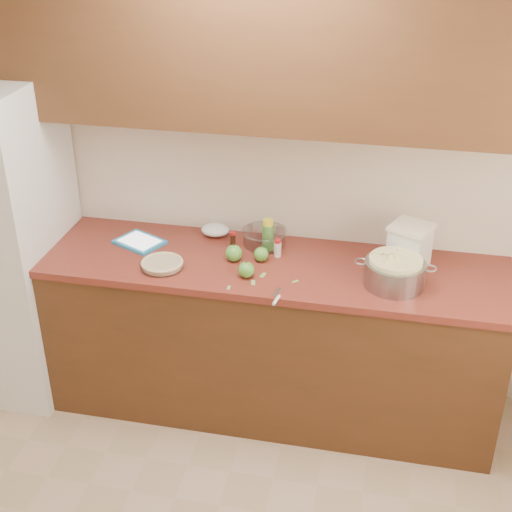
% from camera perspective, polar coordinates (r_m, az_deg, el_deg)
% --- Properties ---
extents(room_shell, '(3.60, 3.60, 3.60)m').
position_cam_1_polar(room_shell, '(2.30, -8.03, -9.62)').
color(room_shell, tan).
rests_on(room_shell, ground).
extents(counter_run, '(2.64, 0.68, 0.92)m').
position_cam_1_polar(counter_run, '(3.94, -0.22, -6.26)').
color(counter_run, '#522C17').
rests_on(counter_run, ground).
extents(upper_cabinets, '(2.60, 0.34, 0.70)m').
position_cam_1_polar(upper_cabinets, '(3.47, 0.29, 15.90)').
color(upper_cabinets, '#57311A').
rests_on(upper_cabinets, room_shell).
extents(pie, '(0.22, 0.22, 0.04)m').
position_cam_1_polar(pie, '(3.66, -7.51, -0.64)').
color(pie, silver).
rests_on(pie, counter_run).
extents(colander, '(0.40, 0.30, 0.15)m').
position_cam_1_polar(colander, '(3.52, 11.03, -1.27)').
color(colander, gray).
rests_on(colander, counter_run).
extents(flour_canister, '(0.25, 0.25, 0.23)m').
position_cam_1_polar(flour_canister, '(3.67, 12.18, 0.79)').
color(flour_canister, silver).
rests_on(flour_canister, counter_run).
extents(tablet, '(0.30, 0.27, 0.02)m').
position_cam_1_polar(tablet, '(3.92, -9.29, 1.12)').
color(tablet, '#2B91CE').
rests_on(tablet, counter_run).
extents(paring_knife, '(0.04, 0.17, 0.02)m').
position_cam_1_polar(paring_knife, '(3.37, 1.64, -3.45)').
color(paring_knife, gray).
rests_on(paring_knife, counter_run).
extents(lemon_bottle, '(0.06, 0.06, 0.17)m').
position_cam_1_polar(lemon_bottle, '(3.78, 0.97, 1.69)').
color(lemon_bottle, '#4C8C38').
rests_on(lemon_bottle, counter_run).
extents(cinnamon_shaker, '(0.04, 0.04, 0.10)m').
position_cam_1_polar(cinnamon_shaker, '(3.72, 1.74, 0.62)').
color(cinnamon_shaker, beige).
rests_on(cinnamon_shaker, counter_run).
extents(vanilla_bottle, '(0.03, 0.03, 0.09)m').
position_cam_1_polar(vanilla_bottle, '(3.82, -1.86, 1.30)').
color(vanilla_bottle, black).
rests_on(vanilla_bottle, counter_run).
extents(mixing_bowl, '(0.24, 0.24, 0.09)m').
position_cam_1_polar(mixing_bowl, '(3.84, 0.67, 1.56)').
color(mixing_bowl, silver).
rests_on(mixing_bowl, counter_run).
extents(paper_towel, '(0.19, 0.17, 0.07)m').
position_cam_1_polar(paper_towel, '(3.95, -3.28, 2.10)').
color(paper_towel, white).
rests_on(paper_towel, counter_run).
extents(apple_left, '(0.09, 0.09, 0.10)m').
position_cam_1_polar(apple_left, '(3.68, -1.79, 0.23)').
color(apple_left, '#4E9832').
rests_on(apple_left, counter_run).
extents(apple_center, '(0.08, 0.08, 0.09)m').
position_cam_1_polar(apple_center, '(3.68, 0.42, 0.14)').
color(apple_center, '#4E9832').
rests_on(apple_center, counter_run).
extents(apple_front, '(0.08, 0.08, 0.09)m').
position_cam_1_polar(apple_front, '(3.54, -0.78, -1.11)').
color(apple_front, '#4E9832').
rests_on(apple_front, counter_run).
extents(peel_a, '(0.03, 0.04, 0.00)m').
position_cam_1_polar(peel_a, '(3.52, 3.16, -2.05)').
color(peel_a, '#82B457').
rests_on(peel_a, counter_run).
extents(peel_b, '(0.02, 0.04, 0.00)m').
position_cam_1_polar(peel_b, '(3.47, -2.20, -2.55)').
color(peel_b, '#82B457').
rests_on(peel_b, counter_run).
extents(peel_c, '(0.03, 0.05, 0.00)m').
position_cam_1_polar(peel_c, '(3.50, -0.23, -2.15)').
color(peel_c, '#82B457').
rests_on(peel_c, counter_run).
extents(peel_d, '(0.03, 0.05, 0.00)m').
position_cam_1_polar(peel_d, '(3.57, 0.56, -1.54)').
color(peel_d, '#82B457').
rests_on(peel_d, counter_run).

